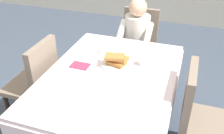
{
  "coord_description": "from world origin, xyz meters",
  "views": [
    {
      "loc": [
        0.6,
        -1.73,
        1.94
      ],
      "look_at": [
        0.0,
        0.05,
        0.79
      ],
      "focal_mm": 40.67,
      "sensor_mm": 36.0,
      "label": 1
    }
  ],
  "objects": [
    {
      "name": "fork_left_of_plate",
      "position": [
        -0.19,
        0.15,
        0.74
      ],
      "size": [
        0.02,
        0.18,
        0.0
      ],
      "primitive_type": "cube",
      "rotation": [
        0.0,
        0.0,
        1.59
      ],
      "color": "silver",
      "rests_on": "dining_table_main"
    },
    {
      "name": "dining_table_main",
      "position": [
        0.0,
        0.0,
        0.65
      ],
      "size": [
        1.12,
        1.52,
        0.74
      ],
      "color": "silver",
      "rests_on": "ground"
    },
    {
      "name": "cup_coffee",
      "position": [
        0.24,
        0.25,
        0.78
      ],
      "size": [
        0.11,
        0.08,
        0.08
      ],
      "color": "white",
      "rests_on": "dining_table_main"
    },
    {
      "name": "chair_left_side",
      "position": [
        -0.77,
        0.0,
        0.53
      ],
      "size": [
        0.45,
        0.44,
        0.93
      ],
      "rotation": [
        0.0,
        0.0,
        1.57
      ],
      "color": "#7A6B5B",
      "rests_on": "ground"
    },
    {
      "name": "plate_breakfast",
      "position": [
        0.0,
        0.17,
        0.75
      ],
      "size": [
        0.28,
        0.28,
        0.02
      ],
      "primitive_type": "cylinder",
      "color": "white",
      "rests_on": "dining_table_main"
    },
    {
      "name": "spoon_near_edge",
      "position": [
        -0.0,
        -0.18,
        0.74
      ],
      "size": [
        0.15,
        0.05,
        0.0
      ],
      "primitive_type": "cube",
      "rotation": [
        0.0,
        0.0,
        0.23
      ],
      "color": "silver",
      "rests_on": "dining_table_main"
    },
    {
      "name": "diner_person",
      "position": [
        -0.02,
        1.01,
        0.67
      ],
      "size": [
        0.4,
        0.43,
        1.12
      ],
      "rotation": [
        0.0,
        0.0,
        3.14
      ],
      "color": "silver",
      "rests_on": "ground"
    },
    {
      "name": "knife_right_of_plate",
      "position": [
        0.19,
        0.15,
        0.74
      ],
      "size": [
        0.02,
        0.2,
        0.0
      ],
      "primitive_type": "cube",
      "rotation": [
        0.0,
        0.0,
        1.6
      ],
      "color": "silver",
      "rests_on": "dining_table_main"
    },
    {
      "name": "chair_right_side",
      "position": [
        0.77,
        0.0,
        0.53
      ],
      "size": [
        0.45,
        0.44,
        0.93
      ],
      "rotation": [
        0.0,
        0.0,
        -1.57
      ],
      "color": "#7A6B5B",
      "rests_on": "ground"
    },
    {
      "name": "breakfast_stack",
      "position": [
        0.0,
        0.17,
        0.8
      ],
      "size": [
        0.22,
        0.17,
        0.09
      ],
      "color": "#A36B33",
      "rests_on": "plate_breakfast"
    },
    {
      "name": "napkin_folded",
      "position": [
        -0.31,
        0.05,
        0.74
      ],
      "size": [
        0.17,
        0.12,
        0.01
      ],
      "primitive_type": "cube",
      "rotation": [
        0.0,
        0.0,
        -0.02
      ],
      "color": "#8C2D4C",
      "rests_on": "dining_table_main"
    },
    {
      "name": "syrup_pitcher",
      "position": [
        -0.21,
        0.35,
        0.78
      ],
      "size": [
        0.08,
        0.08,
        0.07
      ],
      "color": "silver",
      "rests_on": "dining_table_main"
    },
    {
      "name": "chair_diner",
      "position": [
        -0.02,
        1.17,
        0.53
      ],
      "size": [
        0.44,
        0.45,
        0.93
      ],
      "rotation": [
        0.0,
        0.0,
        3.14
      ],
      "color": "#7A6B5B",
      "rests_on": "ground"
    }
  ]
}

